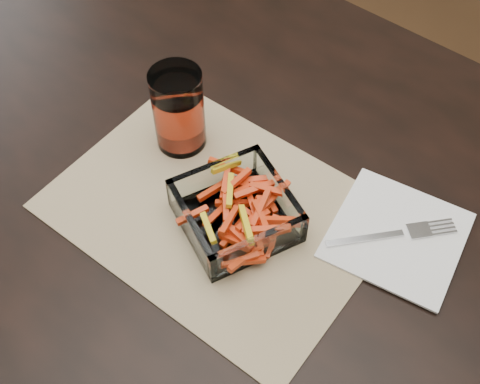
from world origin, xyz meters
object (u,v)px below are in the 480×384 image
(fork, at_px, (396,234))
(dining_table, at_px, (223,192))
(tumbler, at_px, (179,112))
(glass_bowl, at_px, (236,213))

(fork, bearing_deg, dining_table, -130.05)
(dining_table, relative_size, tumbler, 11.87)
(glass_bowl, bearing_deg, dining_table, 140.22)
(dining_table, bearing_deg, fork, 9.31)
(dining_table, distance_m, glass_bowl, 0.17)
(tumbler, relative_size, fork, 0.90)
(tumbler, xyz_separation_m, fork, (0.35, 0.06, -0.06))
(dining_table, relative_size, glass_bowl, 8.47)
(glass_bowl, relative_size, tumbler, 1.40)
(glass_bowl, height_order, fork, glass_bowl)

